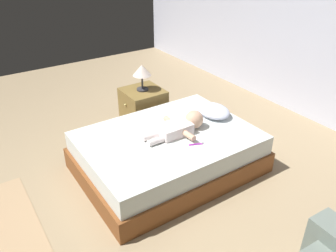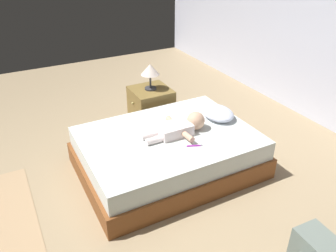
{
  "view_description": "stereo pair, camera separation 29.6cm",
  "coord_description": "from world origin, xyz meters",
  "px_view_note": "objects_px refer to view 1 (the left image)",
  "views": [
    {
      "loc": [
        2.31,
        -0.9,
        2.18
      ],
      "look_at": [
        -0.13,
        0.73,
        0.52
      ],
      "focal_mm": 36.35,
      "sensor_mm": 36.0,
      "label": 1
    },
    {
      "loc": [
        2.46,
        -0.64,
        2.18
      ],
      "look_at": [
        -0.13,
        0.73,
        0.52
      ],
      "focal_mm": 36.35,
      "sensor_mm": 36.0,
      "label": 2
    }
  ],
  "objects_px": {
    "bed": "(168,152)",
    "baby": "(181,126)",
    "toothbrush": "(197,144)",
    "lamp": "(142,71)",
    "pillow": "(214,111)",
    "nightstand": "(143,108)"
  },
  "relations": [
    {
      "from": "bed",
      "to": "toothbrush",
      "type": "height_order",
      "value": "toothbrush"
    },
    {
      "from": "pillow",
      "to": "toothbrush",
      "type": "xyz_separation_m",
      "value": [
        0.38,
        -0.52,
        -0.05
      ]
    },
    {
      "from": "bed",
      "to": "toothbrush",
      "type": "distance_m",
      "value": 0.4
    },
    {
      "from": "toothbrush",
      "to": "lamp",
      "type": "height_order",
      "value": "lamp"
    },
    {
      "from": "pillow",
      "to": "lamp",
      "type": "relative_size",
      "value": 1.24
    },
    {
      "from": "pillow",
      "to": "nightstand",
      "type": "distance_m",
      "value": 1.01
    },
    {
      "from": "pillow",
      "to": "nightstand",
      "type": "xyz_separation_m",
      "value": [
        -0.9,
        -0.38,
        -0.23
      ]
    },
    {
      "from": "bed",
      "to": "baby",
      "type": "distance_m",
      "value": 0.32
    },
    {
      "from": "nightstand",
      "to": "lamp",
      "type": "distance_m",
      "value": 0.49
    },
    {
      "from": "bed",
      "to": "pillow",
      "type": "height_order",
      "value": "pillow"
    },
    {
      "from": "bed",
      "to": "nightstand",
      "type": "height_order",
      "value": "nightstand"
    },
    {
      "from": "bed",
      "to": "toothbrush",
      "type": "relative_size",
      "value": 12.35
    },
    {
      "from": "nightstand",
      "to": "toothbrush",
      "type": "bearing_deg",
      "value": -6.3
    },
    {
      "from": "toothbrush",
      "to": "nightstand",
      "type": "xyz_separation_m",
      "value": [
        -1.28,
        0.14,
        -0.18
      ]
    },
    {
      "from": "lamp",
      "to": "nightstand",
      "type": "bearing_deg",
      "value": -90.0
    },
    {
      "from": "bed",
      "to": "lamp",
      "type": "bearing_deg",
      "value": 164.58
    },
    {
      "from": "baby",
      "to": "lamp",
      "type": "relative_size",
      "value": 2.07
    },
    {
      "from": "pillow",
      "to": "toothbrush",
      "type": "distance_m",
      "value": 0.65
    },
    {
      "from": "pillow",
      "to": "baby",
      "type": "distance_m",
      "value": 0.52
    },
    {
      "from": "bed",
      "to": "nightstand",
      "type": "distance_m",
      "value": 1.01
    },
    {
      "from": "baby",
      "to": "bed",
      "type": "bearing_deg",
      "value": -100.38
    },
    {
      "from": "toothbrush",
      "to": "nightstand",
      "type": "height_order",
      "value": "nightstand"
    }
  ]
}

